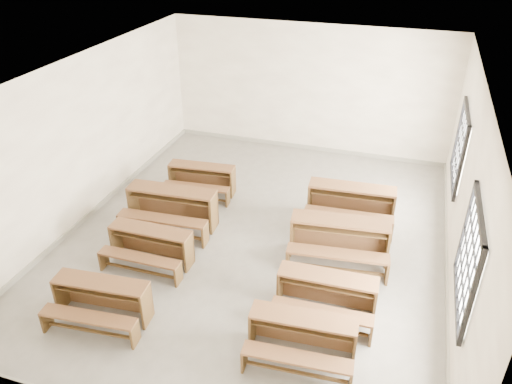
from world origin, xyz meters
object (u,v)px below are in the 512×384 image
(desk_set_1, at_px, (150,243))
(desk_set_5, at_px, (326,292))
(desk_set_2, at_px, (172,205))
(desk_set_0, at_px, (101,298))
(desk_set_4, at_px, (302,334))
(desk_set_6, at_px, (339,237))
(desk_set_7, at_px, (351,202))
(desk_set_3, at_px, (201,177))

(desk_set_1, bearing_deg, desk_set_5, -5.92)
(desk_set_5, bearing_deg, desk_set_2, 154.04)
(desk_set_0, relative_size, desk_set_1, 1.03)
(desk_set_4, bearing_deg, desk_set_5, 76.97)
(desk_set_1, relative_size, desk_set_4, 0.96)
(desk_set_4, xyz_separation_m, desk_set_6, (0.11, 2.40, 0.06))
(desk_set_5, height_order, desk_set_7, desk_set_7)
(desk_set_4, bearing_deg, desk_set_3, 125.80)
(desk_set_4, distance_m, desk_set_6, 2.40)
(desk_set_4, relative_size, desk_set_7, 0.88)
(desk_set_6, distance_m, desk_set_7, 1.30)
(desk_set_0, relative_size, desk_set_5, 0.99)
(desk_set_4, height_order, desk_set_5, desk_set_5)
(desk_set_3, xyz_separation_m, desk_set_6, (3.28, -1.44, 0.08))
(desk_set_1, bearing_deg, desk_set_2, 97.81)
(desk_set_4, bearing_deg, desk_set_7, 84.44)
(desk_set_2, bearing_deg, desk_set_0, -90.85)
(desk_set_0, relative_size, desk_set_7, 0.87)
(desk_set_1, relative_size, desk_set_5, 0.96)
(desk_set_3, relative_size, desk_set_7, 0.86)
(desk_set_0, bearing_deg, desk_set_7, 45.66)
(desk_set_0, distance_m, desk_set_6, 4.11)
(desk_set_5, relative_size, desk_set_6, 0.85)
(desk_set_2, distance_m, desk_set_4, 4.05)
(desk_set_0, distance_m, desk_set_2, 2.67)
(desk_set_2, height_order, desk_set_5, desk_set_2)
(desk_set_0, relative_size, desk_set_3, 1.01)
(desk_set_0, bearing_deg, desk_set_3, 86.31)
(desk_set_6, relative_size, desk_set_7, 1.04)
(desk_set_2, relative_size, desk_set_3, 1.19)
(desk_set_4, height_order, desk_set_6, desk_set_6)
(desk_set_1, bearing_deg, desk_set_7, 37.28)
(desk_set_2, distance_m, desk_set_3, 1.37)
(desk_set_1, bearing_deg, desk_set_3, 92.70)
(desk_set_1, height_order, desk_set_5, desk_set_5)
(desk_set_0, xyz_separation_m, desk_set_3, (-0.09, 4.04, -0.01))
(desk_set_0, xyz_separation_m, desk_set_7, (3.19, 3.90, 0.06))
(desk_set_3, bearing_deg, desk_set_2, -96.82)
(desk_set_3, distance_m, desk_set_5, 4.40)
(desk_set_0, xyz_separation_m, desk_set_6, (3.18, 2.60, 0.07))
(desk_set_6, bearing_deg, desk_set_3, 149.90)
(desk_set_1, distance_m, desk_set_2, 1.21)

